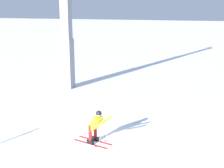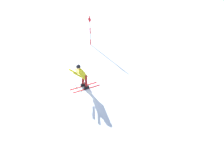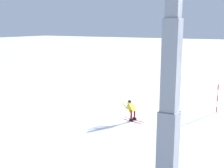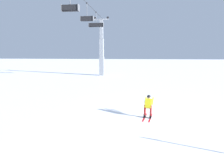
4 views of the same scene
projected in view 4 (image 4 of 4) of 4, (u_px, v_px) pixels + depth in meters
name	position (u px, v px, depth m)	size (l,w,h in m)	color
ground_plane	(163.00, 113.00, 12.86)	(260.00, 260.00, 0.00)	white
skier_carving_main	(148.00, 105.00, 11.99)	(1.69, 0.87, 1.54)	red
lift_tower_far	(102.00, 52.00, 34.77)	(0.85, 2.79, 10.59)	gray
chairlift_seat_second	(70.00, 7.00, 18.28)	(0.61, 1.73, 2.40)	black
chairlift_seat_middle	(87.00, 18.00, 24.34)	(0.61, 1.74, 2.30)	black
chairlift_seat_fourth	(96.00, 25.00, 29.68)	(0.61, 2.39, 2.30)	black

